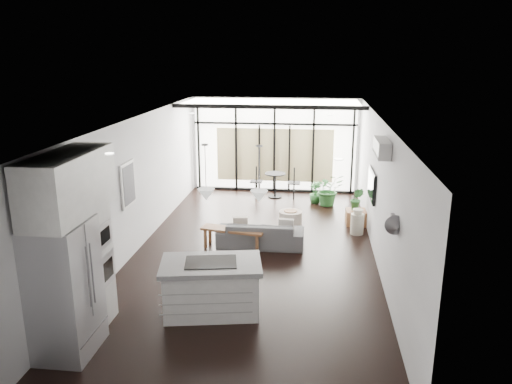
% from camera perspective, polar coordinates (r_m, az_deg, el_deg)
% --- Properties ---
extents(floor, '(5.00, 10.00, 0.00)m').
position_cam_1_polar(floor, '(10.60, -0.19, -6.96)').
color(floor, black).
rests_on(floor, ground).
extents(ceiling, '(5.00, 10.00, 0.00)m').
position_cam_1_polar(ceiling, '(9.86, -0.21, 8.23)').
color(ceiling, white).
rests_on(ceiling, ground).
extents(wall_left, '(0.02, 10.00, 2.80)m').
position_cam_1_polar(wall_left, '(10.73, -13.57, 0.77)').
color(wall_left, silver).
rests_on(wall_left, ground).
extents(wall_right, '(0.02, 10.00, 2.80)m').
position_cam_1_polar(wall_right, '(10.15, 13.94, -0.10)').
color(wall_right, silver).
rests_on(wall_right, ground).
extents(wall_back, '(5.00, 0.02, 2.80)m').
position_cam_1_polar(wall_back, '(15.00, 2.15, 5.40)').
color(wall_back, silver).
rests_on(wall_back, ground).
extents(wall_front, '(5.00, 0.02, 2.80)m').
position_cam_1_polar(wall_front, '(5.55, -6.71, -13.36)').
color(wall_front, silver).
rests_on(wall_front, ground).
extents(glazing, '(5.00, 0.20, 2.80)m').
position_cam_1_polar(glazing, '(14.88, 2.11, 5.31)').
color(glazing, black).
rests_on(glazing, ground).
extents(skylight, '(4.70, 1.90, 0.06)m').
position_cam_1_polar(skylight, '(13.82, 1.86, 10.25)').
color(skylight, white).
rests_on(skylight, ceiling).
extents(neighbour_building, '(3.50, 0.02, 1.60)m').
position_cam_1_polar(neighbour_building, '(15.00, 2.12, 4.23)').
color(neighbour_building, '#CDC785').
rests_on(neighbour_building, ground).
extents(island, '(1.74, 1.22, 0.87)m').
position_cam_1_polar(island, '(8.20, -5.11, -10.80)').
color(island, silver).
rests_on(island, floor).
extents(cooktop, '(0.89, 0.68, 0.01)m').
position_cam_1_polar(cooktop, '(8.01, -5.19, -7.97)').
color(cooktop, black).
rests_on(cooktop, island).
extents(fridge, '(0.74, 0.92, 1.91)m').
position_cam_1_polar(fridge, '(7.44, -21.05, -10.31)').
color(fridge, '#A7A7AC').
rests_on(fridge, floor).
extents(appliance_column, '(0.57, 0.60, 2.22)m').
position_cam_1_polar(appliance_column, '(8.04, -18.71, -6.91)').
color(appliance_column, silver).
rests_on(appliance_column, floor).
extents(upper_cabinets, '(0.62, 1.75, 0.86)m').
position_cam_1_polar(upper_cabinets, '(7.25, -20.66, 0.82)').
color(upper_cabinets, silver).
rests_on(upper_cabinets, wall_left).
extents(pendant_left, '(0.26, 0.26, 0.18)m').
position_cam_1_polar(pendant_left, '(7.52, -5.71, -0.31)').
color(pendant_left, white).
rests_on(pendant_left, ceiling).
extents(pendant_right, '(0.26, 0.26, 0.18)m').
position_cam_1_polar(pendant_right, '(7.40, 0.36, -0.51)').
color(pendant_right, white).
rests_on(pendant_right, ceiling).
extents(sofa, '(1.88, 0.56, 0.73)m').
position_cam_1_polar(sofa, '(10.84, 0.53, -4.35)').
color(sofa, '#535456').
rests_on(sofa, floor).
extents(console_bench, '(1.42, 0.60, 0.44)m').
position_cam_1_polar(console_bench, '(10.77, -2.66, -5.33)').
color(console_bench, brown).
rests_on(console_bench, floor).
extents(pouf, '(0.71, 0.71, 0.44)m').
position_cam_1_polar(pouf, '(11.92, 3.94, -3.23)').
color(pouf, beige).
rests_on(pouf, floor).
extents(crate, '(0.49, 0.49, 0.36)m').
position_cam_1_polar(crate, '(12.48, 11.33, -2.84)').
color(crate, brown).
rests_on(crate, floor).
extents(plant_tall, '(1.06, 1.11, 0.70)m').
position_cam_1_polar(plant_tall, '(13.85, 8.25, -0.11)').
color(plant_tall, '#275F29').
rests_on(plant_tall, floor).
extents(plant_med, '(0.60, 0.70, 0.34)m').
position_cam_1_polar(plant_med, '(14.04, 6.79, -0.58)').
color(plant_med, '#275F29').
rests_on(plant_med, floor).
extents(plant_crate, '(0.45, 0.63, 0.25)m').
position_cam_1_polar(plant_crate, '(12.39, 11.40, -1.49)').
color(plant_crate, '#275F29').
rests_on(plant_crate, crate).
extents(milk_can, '(0.34, 0.34, 0.61)m').
position_cam_1_polar(milk_can, '(11.79, 11.50, -3.32)').
color(milk_can, beige).
rests_on(milk_can, floor).
extents(bistro_set, '(1.43, 0.61, 0.68)m').
position_cam_1_polar(bistro_set, '(14.48, 2.19, 0.71)').
color(bistro_set, black).
rests_on(bistro_set, floor).
extents(tv, '(0.05, 1.10, 0.65)m').
position_cam_1_polar(tv, '(11.13, 13.11, 0.81)').
color(tv, black).
rests_on(tv, wall_right).
extents(ac_unit, '(0.22, 0.90, 0.30)m').
position_cam_1_polar(ac_unit, '(9.13, 14.20, 4.91)').
color(ac_unit, silver).
rests_on(ac_unit, wall_right).
extents(framed_art, '(0.04, 0.70, 0.90)m').
position_cam_1_polar(framed_art, '(10.23, -14.42, 0.86)').
color(framed_art, black).
rests_on(framed_art, wall_left).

